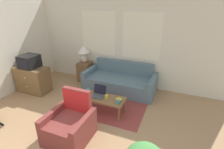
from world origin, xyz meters
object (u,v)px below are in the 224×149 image
Objects in this scene: table_lamp at (84,51)px; cup_navy at (88,91)px; armchair at (71,125)px; coffee_table at (103,99)px; snack_bowl at (119,99)px; cup_yellow at (106,97)px; television at (29,61)px; cup_white at (118,102)px; couch at (120,82)px; laptop at (98,94)px.

cup_navy is at bearing -56.24° from table_lamp.
armchair is 1.01m from coffee_table.
cup_yellow is at bearing -171.24° from snack_bowl.
television is 5.45× the size of cup_white.
coffee_table is at bearing -89.37° from couch.
snack_bowl is at bearing 5.23° from coffee_table.
cup_navy reaches higher than cup_white.
television is 4.83× the size of cup_navy.
table_lamp is 3.67× the size of snack_bowl.
snack_bowl is (0.40, -1.22, 0.17)m from couch.
table_lamp is at bearing 123.76° from cup_navy.
cup_yellow is (2.43, -0.21, -0.48)m from television.
table_lamp reaches higher than snack_bowl.
television is at bearing 150.72° from armchair.
cup_yellow is at bearing -84.82° from couch.
armchair is 10.66× the size of cup_white.
coffee_table is at bearing -21.14° from laptop.
cup_navy is 1.13× the size of cup_white.
coffee_table is at bearing -13.59° from cup_navy.
cup_navy is (-0.30, 0.05, -0.01)m from laptop.
armchair is 2.50m from television.
snack_bowl is (0.52, -0.02, -0.03)m from laptop.
cup_navy reaches higher than snack_bowl.
couch reaches higher than cup_navy.
armchair is at bearing -79.08° from cup_navy.
snack_bowl is at bearing -71.66° from couch.
television is (-2.32, -1.05, 0.67)m from couch.
armchair is 1.10m from cup_white.
table_lamp is 1.78× the size of laptop.
table_lamp reaches higher than cup_white.
couch is 1.98× the size of coffee_table.
cup_white is (2.75, -0.30, -0.49)m from television.
cup_navy is (1.90, -0.10, -0.48)m from television.
cup_white is at bearing -78.04° from snack_bowl.
table_lamp reaches higher than armchair.
armchair is at bearing -121.08° from snack_bowl.
table_lamp is 2.08m from cup_yellow.
couch reaches higher than cup_white.
snack_bowl is (2.72, -0.16, -0.50)m from television.
coffee_table is 11.00× the size of cup_yellow.
cup_white is at bearing -15.07° from laptop.
couch is at bearing 95.18° from cup_yellow.
cup_navy is at bearing 100.92° from armchair.
snack_bowl is (0.29, 0.04, -0.02)m from cup_yellow.
television reaches higher than laptop.
table_lamp is 0.53× the size of coffee_table.
coffee_table is (2.33, -0.20, -0.57)m from television.
armchair reaches higher than coffee_table.
television is at bearing 176.54° from snack_bowl.
armchair is at bearing -65.63° from table_lamp.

